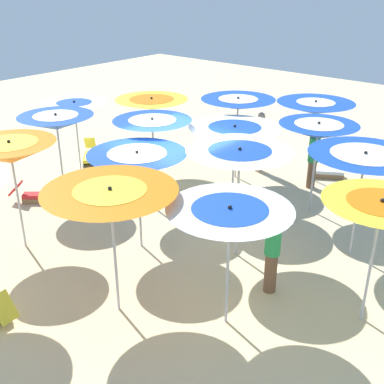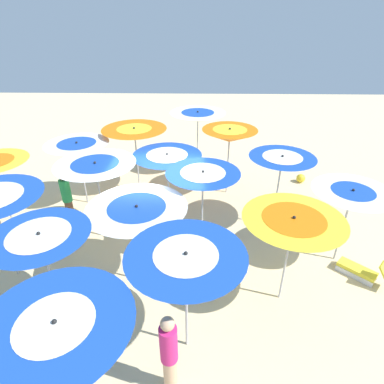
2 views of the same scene
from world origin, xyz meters
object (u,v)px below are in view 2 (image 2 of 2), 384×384
object	(u,v)px
beach_umbrella_6	(96,170)
lounger_0	(181,166)
beach_umbrella_10	(137,214)
beach_umbrella_11	(41,242)
beach_umbrella_15	(57,331)
lounger_2	(283,210)
beach_umbrella_12	(351,197)
beachgoer_2	(64,349)
beach_umbrella_9	(203,178)
beach_ball	(301,178)
beach_umbrella_8	(282,163)
beachgoer_1	(169,354)
beach_umbrella_4	(230,135)
beachgoer_0	(67,198)
beach_umbrella_2	(78,149)
beach_umbrella_13	(293,224)
lounger_3	(362,270)
beach_umbrella_0	(198,117)
beach_umbrella_1	(135,133)
beach_umbrella_14	(186,261)
beach_umbrella_5	(167,160)

from	to	relation	value
beach_umbrella_6	lounger_0	world-z (taller)	beach_umbrella_6
beach_umbrella_10	beach_umbrella_11	xyz separation A→B (m)	(1.18, -1.62, 0.14)
beach_umbrella_15	lounger_2	bearing A→B (deg)	142.60
beach_umbrella_12	beachgoer_2	bearing A→B (deg)	-60.37
beach_umbrella_12	lounger_2	world-z (taller)	beach_umbrella_12
beach_umbrella_9	beach_umbrella_11	world-z (taller)	beach_umbrella_9
beach_umbrella_15	beach_ball	size ratio (longest dim) A/B	6.89
beach_umbrella_8	beachgoer_1	world-z (taller)	beach_umbrella_8
beach_umbrella_4	beach_ball	size ratio (longest dim) A/B	7.30
beach_umbrella_9	beach_umbrella_11	size ratio (longest dim) A/B	1.03
beachgoer_0	beach_umbrella_12	bearing A→B (deg)	-43.19
beach_umbrella_2	beach_umbrella_13	size ratio (longest dim) A/B	0.98
beach_umbrella_10	beach_umbrella_13	bearing A→B (deg)	81.79
beachgoer_0	beach_umbrella_6	bearing A→B (deg)	-59.36
beach_umbrella_9	lounger_3	bearing A→B (deg)	74.64
beach_umbrella_0	lounger_2	size ratio (longest dim) A/B	2.13
beach_umbrella_13	beachgoer_0	bearing A→B (deg)	-116.04
beach_umbrella_13	lounger_2	xyz separation A→B (m)	(-3.55, 0.85, -1.92)
beach_umbrella_6	beachgoer_2	world-z (taller)	beach_umbrella_6
beach_umbrella_6	lounger_3	distance (m)	7.37
beach_umbrella_15	lounger_2	size ratio (longest dim) A/B	1.98
beach_umbrella_4	lounger_3	distance (m)	5.71
beach_umbrella_6	beach_umbrella_1	bearing A→B (deg)	169.99
beach_umbrella_9	lounger_3	world-z (taller)	beach_umbrella_9
beach_umbrella_14	beach_ball	world-z (taller)	beach_umbrella_14
beach_umbrella_8	beach_umbrella_10	world-z (taller)	beach_umbrella_8
beach_umbrella_11	beach_umbrella_14	world-z (taller)	beach_umbrella_14
beach_umbrella_8	lounger_0	xyz separation A→B (m)	(-3.87, -3.15, -1.94)
beach_umbrella_0	beach_umbrella_13	bearing A→B (deg)	16.15
beach_umbrella_0	lounger_3	xyz separation A→B (m)	(6.23, 4.23, -2.09)
beach_umbrella_5	beach_umbrella_13	bearing A→B (deg)	40.83
lounger_0	beach_umbrella_15	bearing A→B (deg)	-103.65
beach_umbrella_6	beach_umbrella_15	bearing A→B (deg)	9.88
beach_umbrella_0	beachgoer_2	world-z (taller)	beach_umbrella_0
beach_umbrella_2	beach_umbrella_15	world-z (taller)	beach_umbrella_15
lounger_0	beachgoer_2	distance (m)	9.06
beach_umbrella_10	beach_umbrella_14	size ratio (longest dim) A/B	0.93
beach_umbrella_1	beach_umbrella_5	bearing A→B (deg)	35.28
beach_umbrella_2	beach_umbrella_13	bearing A→B (deg)	54.52
lounger_3	lounger_2	bearing A→B (deg)	-21.11
beach_umbrella_2	beach_umbrella_10	distance (m)	4.54
beach_umbrella_1	beach_umbrella_13	distance (m)	6.68
beach_umbrella_4	beachgoer_1	distance (m)	7.46
beach_umbrella_2	lounger_3	xyz separation A→B (m)	(3.49, 8.11, -1.81)
beachgoer_2	beach_umbrella_15	bearing A→B (deg)	77.68
beach_umbrella_1	lounger_3	xyz separation A→B (m)	(4.48, 6.41, -2.01)
beach_umbrella_2	beach_umbrella_8	xyz separation A→B (m)	(1.21, 6.32, 0.13)
beach_umbrella_1	beach_umbrella_14	size ratio (longest dim) A/B	1.01
beach_umbrella_5	beach_umbrella_10	size ratio (longest dim) A/B	1.01
beach_umbrella_1	beachgoer_2	distance (m)	7.35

